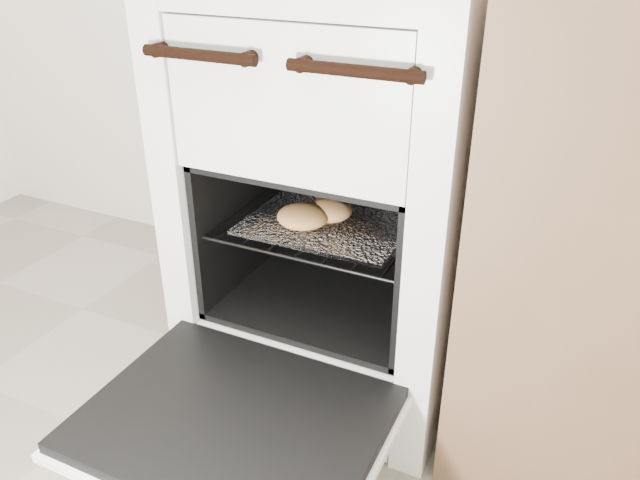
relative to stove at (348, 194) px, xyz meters
The scene contains 5 objects.
stove is the anchor object (origin of this frame).
oven_door 0.55m from the stove, 90.00° to the right, with size 0.53×0.41×0.04m.
oven_rack 0.07m from the stove, 90.00° to the right, with size 0.43×0.41×0.01m.
foil_sheet 0.09m from the stove, 90.00° to the right, with size 0.33×0.29×0.01m, color white.
baked_rolls 0.08m from the stove, 106.03° to the right, with size 0.17×0.28×0.04m.
Camera 1 is at (0.58, -0.01, 0.99)m, focal length 35.00 mm.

